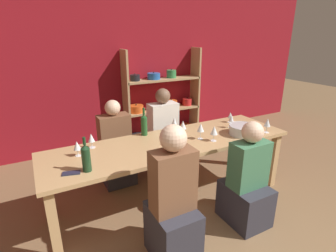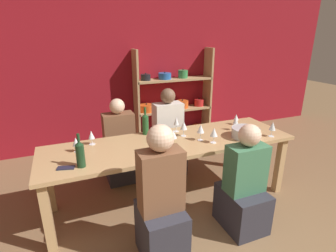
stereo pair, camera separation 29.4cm
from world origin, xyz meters
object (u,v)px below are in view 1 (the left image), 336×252
object	(u,v)px
wine_glass_empty_b	(175,134)
wine_bottle_dark	(86,157)
wine_glass_white_b	(230,116)
person_far_b	(163,142)
shelf_unit	(162,107)
wine_glass_red_d	(77,146)
person_far_a	(116,153)
mixing_bowl	(243,130)
wine_glass_red_e	(201,128)
wine_glass_white_a	(183,125)
dining_table	(172,148)
wine_glass_empty_a	(214,131)
wine_glass_red_c	(91,138)
wine_bottle_green	(144,124)
wine_glass_red_a	(174,121)
person_near_b	(246,187)
cell_phone	(71,173)
person_near_a	(173,212)
wine_glass_empty_c	(267,123)
wine_glass_red_b	(231,118)

from	to	relation	value
wine_glass_empty_b	wine_bottle_dark	bearing A→B (deg)	-172.82
wine_glass_white_b	person_far_b	xyz separation A→B (m)	(-0.77, 0.49, -0.41)
shelf_unit	wine_glass_red_d	xyz separation A→B (m)	(-1.79, -1.69, 0.25)
wine_glass_white_b	person_far_a	distance (m)	1.61
mixing_bowl	wine_glass_empty_b	bearing A→B (deg)	173.50
wine_glass_red_e	wine_glass_white_a	bearing A→B (deg)	121.69
dining_table	wine_glass_empty_a	world-z (taller)	wine_glass_empty_a
wine_glass_red_c	wine_glass_red_d	distance (m)	0.22
wine_bottle_green	wine_glass_white_b	bearing A→B (deg)	-5.45
person_far_b	dining_table	bearing A→B (deg)	70.84
shelf_unit	wine_glass_red_a	xyz separation A→B (m)	(-0.62, -1.54, 0.28)
wine_glass_empty_b	wine_glass_white_b	distance (m)	1.09
person_near_b	wine_glass_white_b	bearing A→B (deg)	59.92
wine_glass_red_e	cell_phone	size ratio (longest dim) A/B	1.14
mixing_bowl	wine_glass_white_b	bearing A→B (deg)	67.41
dining_table	wine_glass_empty_b	bearing A→B (deg)	-103.57
wine_glass_red_d	person_near_a	distance (m)	1.11
wine_glass_red_c	wine_glass_red_d	size ratio (longest dim) A/B	1.02
wine_glass_empty_c	wine_bottle_green	bearing A→B (deg)	154.83
wine_bottle_dark	wine_glass_red_c	size ratio (longest dim) A/B	2.02
wine_glass_empty_b	wine_glass_red_b	distance (m)	0.91
wine_glass_empty_a	wine_glass_red_c	bearing A→B (deg)	159.69
wine_glass_empty_b	wine_glass_empty_c	bearing A→B (deg)	-9.22
wine_glass_red_c	person_far_a	size ratio (longest dim) A/B	0.14
wine_glass_empty_c	person_far_a	world-z (taller)	person_far_a
person_far_a	wine_glass_red_b	bearing A→B (deg)	151.32
wine_glass_empty_b	wine_glass_red_e	distance (m)	0.34
wine_bottle_green	cell_phone	xyz separation A→B (m)	(-0.92, -0.54, -0.13)
shelf_unit	wine_glass_white_b	distance (m)	1.63
wine_glass_white_b	cell_phone	size ratio (longest dim) A/B	0.86
wine_glass_red_b	wine_glass_red_d	bearing A→B (deg)	177.65
wine_bottle_green	person_near_a	xyz separation A→B (m)	(-0.21, -1.07, -0.42)
shelf_unit	wine_glass_white_a	bearing A→B (deg)	-109.31
person_near_a	shelf_unit	bearing A→B (deg)	64.74
wine_bottle_dark	wine_glass_red_b	size ratio (longest dim) A/B	1.77
wine_bottle_dark	dining_table	bearing A→B (deg)	13.22
wine_glass_red_a	wine_glass_empty_a	distance (m)	0.53
wine_bottle_dark	cell_phone	size ratio (longest dim) A/B	1.94
mixing_bowl	wine_glass_red_a	xyz separation A→B (m)	(-0.66, 0.48, 0.07)
wine_glass_red_b	wine_glass_red_c	world-z (taller)	wine_glass_red_b
wine_glass_white_a	wine_glass_red_b	distance (m)	0.68
dining_table	person_near_a	bearing A→B (deg)	-118.80
dining_table	wine_glass_empty_c	size ratio (longest dim) A/B	15.61
wine_glass_empty_a	person_far_a	xyz separation A→B (m)	(-0.85, 0.96, -0.48)
dining_table	wine_bottle_dark	distance (m)	1.03
wine_glass_red_d	person_far_a	bearing A→B (deg)	48.82
dining_table	wine_glass_white_b	world-z (taller)	wine_glass_white_b
wine_glass_empty_a	wine_glass_red_e	bearing A→B (deg)	130.36
wine_glass_red_d	cell_phone	xyz separation A→B (m)	(-0.12, -0.33, -0.10)
wine_bottle_dark	wine_glass_empty_c	world-z (taller)	wine_bottle_dark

